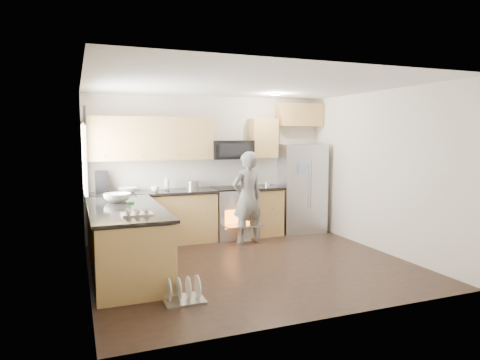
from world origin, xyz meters
name	(u,v)px	position (x,y,z in m)	size (l,w,h in m)	color
ground	(251,264)	(0.00, 0.00, 0.00)	(4.50, 4.50, 0.00)	black
room_shell	(249,150)	(-0.04, 0.02, 1.67)	(4.54, 4.04, 2.62)	beige
back_cabinet_run	(183,187)	(-0.59, 1.75, 0.96)	(4.45, 0.64, 2.50)	tan
peninsula	(126,240)	(-1.75, 0.25, 0.46)	(0.96, 2.36, 1.05)	tan
stove_range	(234,201)	(0.35, 1.69, 0.68)	(0.76, 0.97, 1.79)	#B7B7BC
refrigerator	(301,188)	(1.77, 1.70, 0.86)	(0.91, 0.75, 1.71)	#B7B7BC
person	(247,198)	(0.42, 1.20, 0.80)	(0.59, 0.38, 1.61)	slate
dish_rack	(184,295)	(-1.26, -1.01, 0.08)	(0.46, 0.37, 0.29)	#B7B7BC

